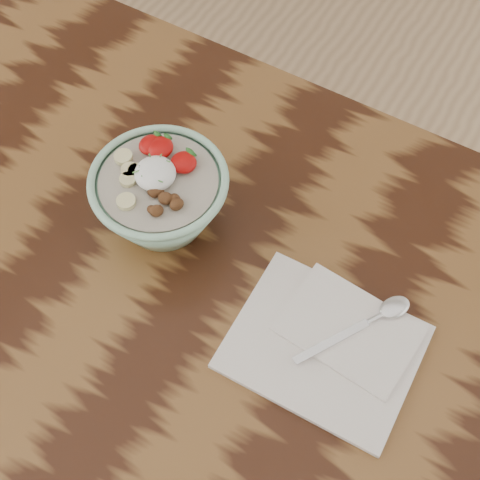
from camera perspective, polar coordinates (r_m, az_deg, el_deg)
The scene contains 4 objects.
table at distance 96.70cm, azimuth -4.53°, elevation -8.48°, with size 160.00×90.00×75.00cm.
breakfast_bowl at distance 90.01cm, azimuth -6.75°, elevation 3.74°, with size 18.40×18.40×12.44cm.
napkin at distance 86.27cm, azimuth 7.60°, elevation -8.72°, with size 23.43×19.50×1.41cm.
spoon at distance 87.54cm, azimuth 11.78°, elevation -6.34°, with size 10.54×15.81×0.90cm.
Camera 1 is at (25.06, -27.84, 154.85)cm, focal length 50.00 mm.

